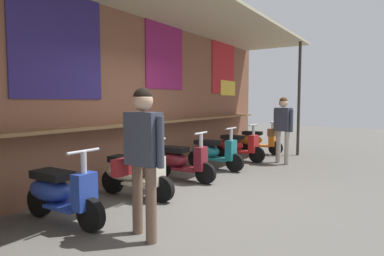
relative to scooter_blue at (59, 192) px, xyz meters
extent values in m
plane|color=#56544F|center=(2.00, -1.08, -0.39)|extent=(33.24, 33.24, 0.00)
cube|color=brown|center=(2.00, 0.94, 1.29)|extent=(11.87, 0.25, 3.37)
cube|color=brown|center=(2.00, 0.64, 0.72)|extent=(10.68, 0.36, 0.05)
cube|color=navy|center=(0.65, 0.80, 2.00)|extent=(1.59, 0.02, 1.64)
cube|color=#841E56|center=(3.29, 0.80, 2.13)|extent=(1.30, 0.02, 1.42)
cube|color=#B22328|center=(6.07, 0.80, 2.12)|extent=(1.36, 0.02, 1.47)
cube|color=gold|center=(6.34, 0.80, 1.54)|extent=(0.94, 0.03, 0.44)
cube|color=#BCB28E|center=(2.00, -0.20, 2.84)|extent=(11.40, 2.04, 0.06)
cylinder|color=#332D28|center=(6.99, -1.12, 1.23)|extent=(0.08, 0.08, 3.23)
ellipsoid|color=#233D9E|center=(0.00, 0.17, 0.01)|extent=(0.39, 0.71, 0.30)
cube|color=black|center=(0.00, 0.12, 0.21)|extent=(0.31, 0.56, 0.10)
cube|color=#233D9E|center=(0.00, -0.18, -0.14)|extent=(0.39, 0.51, 0.04)
cube|color=#233D9E|center=(0.01, -0.48, 0.08)|extent=(0.28, 0.17, 0.44)
cylinder|color=#B7B7BC|center=(0.01, -0.48, 0.21)|extent=(0.07, 0.07, 0.70)
cylinder|color=#B7B7BC|center=(0.01, -0.48, 0.56)|extent=(0.46, 0.04, 0.04)
cylinder|color=black|center=(0.01, -0.58, -0.19)|extent=(0.11, 0.40, 0.40)
cylinder|color=black|center=(-0.01, 0.42, -0.19)|extent=(0.11, 0.40, 0.40)
ellipsoid|color=beige|center=(1.33, 0.17, 0.01)|extent=(0.42, 0.72, 0.30)
cube|color=black|center=(1.33, 0.12, 0.21)|extent=(0.33, 0.57, 0.10)
cube|color=beige|center=(1.35, -0.18, -0.14)|extent=(0.41, 0.52, 0.04)
cube|color=beige|center=(1.37, -0.48, 0.08)|extent=(0.29, 0.18, 0.44)
cylinder|color=#B7B7BC|center=(1.37, -0.48, 0.21)|extent=(0.07, 0.07, 0.70)
cylinder|color=#B7B7BC|center=(1.37, -0.48, 0.56)|extent=(0.46, 0.06, 0.04)
cylinder|color=black|center=(1.38, -0.58, -0.19)|extent=(0.12, 0.41, 0.40)
cylinder|color=black|center=(1.32, 0.42, -0.19)|extent=(0.12, 0.41, 0.40)
ellipsoid|color=maroon|center=(2.65, 0.17, 0.01)|extent=(0.41, 0.72, 0.30)
cube|color=black|center=(2.65, 0.12, 0.21)|extent=(0.33, 0.56, 0.10)
cube|color=maroon|center=(2.67, -0.18, -0.14)|extent=(0.40, 0.52, 0.04)
cube|color=maroon|center=(2.68, -0.48, 0.08)|extent=(0.29, 0.17, 0.44)
cylinder|color=#B7B7BC|center=(2.68, -0.48, 0.21)|extent=(0.07, 0.07, 0.70)
cylinder|color=#B7B7BC|center=(2.68, -0.48, 0.56)|extent=(0.46, 0.06, 0.04)
cylinder|color=black|center=(2.69, -0.58, -0.19)|extent=(0.12, 0.40, 0.40)
cylinder|color=black|center=(2.64, 0.42, -0.19)|extent=(0.12, 0.40, 0.40)
ellipsoid|color=#197075|center=(3.96, 0.17, 0.01)|extent=(0.39, 0.70, 0.30)
cube|color=black|center=(3.96, 0.12, 0.21)|extent=(0.30, 0.55, 0.10)
cube|color=#197075|center=(3.96, -0.18, -0.14)|extent=(0.38, 0.50, 0.04)
cube|color=#197075|center=(3.96, -0.48, 0.08)|extent=(0.28, 0.16, 0.44)
cylinder|color=#B7B7BC|center=(3.96, -0.48, 0.21)|extent=(0.07, 0.07, 0.70)
cylinder|color=#B7B7BC|center=(3.96, -0.48, 0.56)|extent=(0.46, 0.04, 0.04)
cylinder|color=black|center=(3.96, -0.58, -0.19)|extent=(0.10, 0.40, 0.40)
cylinder|color=black|center=(3.96, 0.42, -0.19)|extent=(0.10, 0.40, 0.40)
ellipsoid|color=red|center=(5.28, 0.17, 0.01)|extent=(0.42, 0.72, 0.30)
cube|color=black|center=(5.27, 0.12, 0.21)|extent=(0.33, 0.57, 0.10)
cube|color=red|center=(5.25, -0.18, -0.14)|extent=(0.41, 0.52, 0.04)
cube|color=red|center=(5.24, -0.48, 0.08)|extent=(0.29, 0.18, 0.44)
cylinder|color=#B7B7BC|center=(5.24, -0.48, 0.21)|extent=(0.07, 0.07, 0.70)
cylinder|color=#B7B7BC|center=(5.24, -0.48, 0.56)|extent=(0.46, 0.07, 0.04)
cylinder|color=black|center=(5.23, -0.58, -0.19)|extent=(0.13, 0.41, 0.40)
cylinder|color=black|center=(5.29, 0.42, -0.19)|extent=(0.13, 0.41, 0.40)
ellipsoid|color=orange|center=(6.61, 0.17, 0.01)|extent=(0.43, 0.73, 0.30)
cube|color=black|center=(6.62, 0.12, 0.21)|extent=(0.34, 0.57, 0.10)
cube|color=orange|center=(6.64, -0.18, -0.14)|extent=(0.42, 0.53, 0.04)
cube|color=orange|center=(6.66, -0.48, 0.08)|extent=(0.29, 0.18, 0.44)
cylinder|color=#B7B7BC|center=(6.66, -0.48, 0.21)|extent=(0.07, 0.07, 0.70)
cylinder|color=#B7B7BC|center=(6.66, -0.48, 0.56)|extent=(0.46, 0.07, 0.04)
cylinder|color=black|center=(6.67, -0.58, -0.19)|extent=(0.13, 0.41, 0.40)
cylinder|color=black|center=(6.60, 0.42, -0.19)|extent=(0.13, 0.41, 0.40)
cylinder|color=brown|center=(0.15, -1.38, 0.03)|extent=(0.12, 0.12, 0.83)
cylinder|color=brown|center=(0.28, -1.08, 0.03)|extent=(0.12, 0.12, 0.83)
cube|color=#383D4C|center=(0.22, -1.23, 0.74)|extent=(0.21, 0.42, 0.59)
sphere|color=tan|center=(0.22, -1.23, 1.16)|extent=(0.23, 0.23, 0.23)
sphere|color=black|center=(0.22, -1.23, 1.19)|extent=(0.21, 0.21, 0.21)
cylinder|color=#383D4C|center=(0.21, -1.48, 0.71)|extent=(0.08, 0.08, 0.55)
cylinder|color=#383D4C|center=(0.22, -0.98, 0.71)|extent=(0.08, 0.08, 0.55)
cube|color=maroon|center=(0.21, -0.91, 0.39)|extent=(0.26, 0.11, 0.20)
cylinder|color=#ADA393|center=(5.41, -1.28, 0.02)|extent=(0.12, 0.12, 0.81)
cylinder|color=#ADA393|center=(5.56, -1.01, 0.02)|extent=(0.12, 0.12, 0.81)
cube|color=#383D4C|center=(5.48, -1.15, 0.71)|extent=(0.33, 0.45, 0.57)
sphere|color=beige|center=(5.48, -1.15, 1.11)|extent=(0.22, 0.22, 0.22)
sphere|color=#472D19|center=(5.48, -1.15, 1.15)|extent=(0.20, 0.20, 0.20)
cylinder|color=#383D4C|center=(5.40, -1.38, 0.68)|extent=(0.08, 0.08, 0.54)
cylinder|color=#383D4C|center=(5.57, -0.92, 0.68)|extent=(0.08, 0.08, 0.54)
cube|color=brown|center=(5.57, -0.85, 0.36)|extent=(0.28, 0.18, 0.20)
camera|label=1|loc=(-2.54, -3.64, 1.15)|focal=30.95mm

